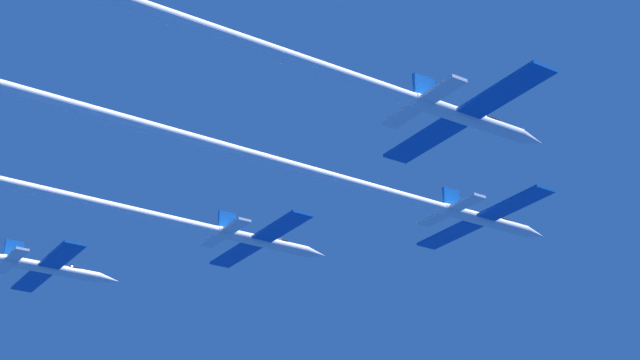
{
  "coord_description": "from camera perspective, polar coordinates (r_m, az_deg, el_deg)",
  "views": [
    {
      "loc": [
        61.95,
        -58.74,
        -34.03
      ],
      "look_at": [
        0.04,
        -18.54,
        0.15
      ],
      "focal_mm": 55.53,
      "sensor_mm": 36.0,
      "label": 1
    }
  ],
  "objects": [
    {
      "name": "jet_right_wing",
      "position": [
        62.26,
        -4.37,
        7.93
      ],
      "size": [
        16.32,
        59.67,
        2.7
      ],
      "color": "silver"
    },
    {
      "name": "jet_left_wing",
      "position": [
        89.93,
        -11.85,
        -1.55
      ],
      "size": [
        16.32,
        53.45,
        2.7
      ],
      "color": "silver"
    },
    {
      "name": "jet_lead",
      "position": [
        80.01,
        -1.34,
        0.69
      ],
      "size": [
        16.32,
        64.0,
        2.7
      ],
      "color": "silver"
    }
  ]
}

